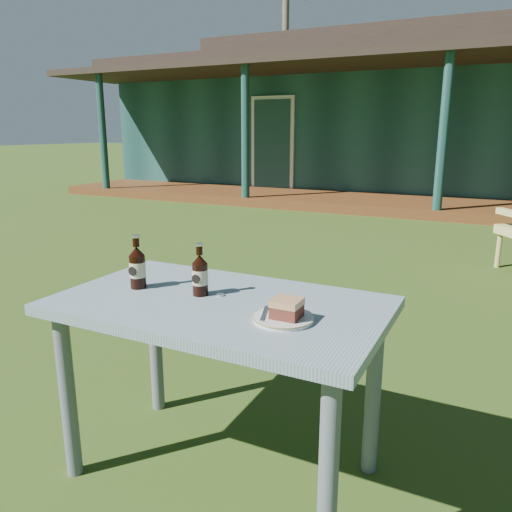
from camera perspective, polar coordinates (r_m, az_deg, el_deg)
The scene contains 10 objects.
ground at distance 3.47m, azimuth 9.73°, elevation -8.45°, with size 80.00×80.00×0.00m, color #334916.
pavilion at distance 12.51m, azimuth 23.19°, elevation 14.37°, with size 15.80×8.30×3.45m.
tree_left at distance 22.76m, azimuth 3.40°, elevation 24.08°, with size 0.28×0.28×10.50m, color brown.
cafe_table at distance 1.87m, azimuth -4.15°, elevation -8.03°, with size 1.20×0.70×0.72m.
plate at distance 1.64m, azimuth 3.14°, elevation -7.08°, with size 0.20×0.20×0.01m.
cake_slice at distance 1.62m, azimuth 3.54°, elevation -5.97°, with size 0.09×0.09×0.06m.
fork at distance 1.66m, azimuth 0.93°, elevation -6.59°, with size 0.01×0.14×0.00m, color silver.
cola_bottle_near at distance 1.88m, azimuth -6.42°, elevation -2.13°, with size 0.06×0.06×0.20m.
cola_bottle_far at distance 2.00m, azimuth -13.40°, elevation -1.22°, with size 0.06×0.07×0.21m.
bottle_cap at distance 1.88m, azimuth -4.12°, elevation -4.46°, with size 0.03×0.03×0.01m, color silver.
Camera 1 is at (0.89, -3.08, 1.32)m, focal length 35.00 mm.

